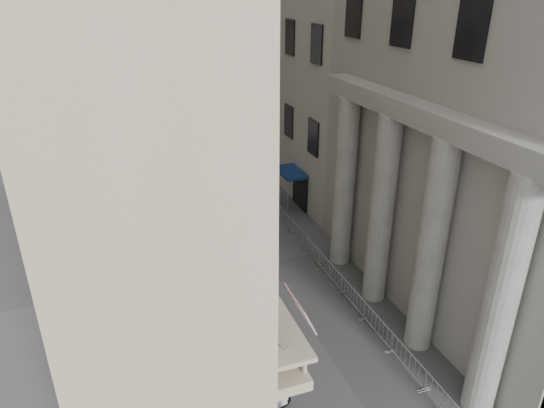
{
  "coord_description": "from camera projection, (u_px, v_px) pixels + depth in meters",
  "views": [
    {
      "loc": [
        -8.28,
        -4.72,
        15.44
      ],
      "look_at": [
        -0.2,
        17.87,
        4.5
      ],
      "focal_mm": 32.0,
      "sensor_mm": 36.0,
      "label": 1
    }
  ],
  "objects": [
    {
      "name": "info_kiosk",
      "position": [
        205.0,
        275.0,
        26.24
      ],
      "size": [
        0.46,
        1.0,
        2.04
      ],
      "rotation": [
        0.0,
        0.0,
        0.18
      ],
      "color": "black",
      "rests_on": "ground"
    },
    {
      "name": "scooter_10",
      "position": [
        215.0,
        285.0,
        27.25
      ],
      "size": [
        1.48,
        0.81,
        1.5
      ],
      "primitive_type": null,
      "rotation": [
        0.0,
        0.0,
        1.76
      ],
      "color": "white",
      "rests_on": "ground"
    },
    {
      "name": "scooter_7",
      "position": [
        235.0,
        329.0,
        23.78
      ],
      "size": [
        1.48,
        0.81,
        1.5
      ],
      "primitive_type": null,
      "rotation": [
        0.0,
        0.0,
        1.76
      ],
      "color": "white",
      "rests_on": "ground"
    },
    {
      "name": "scooter_8",
      "position": [
        228.0,
        312.0,
        24.94
      ],
      "size": [
        1.48,
        0.81,
        1.5
      ],
      "primitive_type": null,
      "rotation": [
        0.0,
        0.0,
        1.76
      ],
      "color": "white",
      "rests_on": "ground"
    },
    {
      "name": "security_tent",
      "position": [
        222.0,
        188.0,
        32.52
      ],
      "size": [
        4.31,
        4.31,
        3.5
      ],
      "color": "white",
      "rests_on": "ground"
    },
    {
      "name": "barrier_2",
      "position": [
        376.0,
        335.0,
        23.37
      ],
      "size": [
        0.6,
        2.4,
        1.1
      ],
      "primitive_type": null,
      "color": "#ABAEB3",
      "rests_on": "ground"
    },
    {
      "name": "barrier_7",
      "position": [
        284.0,
        224.0,
        34.07
      ],
      "size": [
        0.6,
        2.4,
        1.1
      ],
      "primitive_type": null,
      "color": "#ABAEB3",
      "rests_on": "ground"
    },
    {
      "name": "scooter_4",
      "position": [
        261.0,
        388.0,
        20.3
      ],
      "size": [
        1.48,
        0.81,
        1.5
      ],
      "primitive_type": null,
      "rotation": [
        0.0,
        0.0,
        1.76
      ],
      "color": "white",
      "rests_on": "ground"
    },
    {
      "name": "barrier_3",
      "position": [
        352.0,
        305.0,
        25.51
      ],
      "size": [
        0.6,
        2.4,
        1.1
      ],
      "primitive_type": null,
      "color": "#ABAEB3",
      "rests_on": "ground"
    },
    {
      "name": "scooter_9",
      "position": [
        221.0,
        298.0,
        26.1
      ],
      "size": [
        1.48,
        0.81,
        1.5
      ],
      "primitive_type": null,
      "rotation": [
        0.0,
        0.0,
        1.76
      ],
      "color": "white",
      "rests_on": "ground"
    },
    {
      "name": "pedestrian_b",
      "position": [
        244.0,
        164.0,
        42.9
      ],
      "size": [
        1.09,
        1.0,
        1.8
      ],
      "primitive_type": "imported",
      "rotation": [
        0.0,
        0.0,
        2.69
      ],
      "color": "black",
      "rests_on": "ground"
    },
    {
      "name": "pedestrian_c",
      "position": [
        218.0,
        199.0,
        36.18
      ],
      "size": [
        0.89,
        0.72,
        1.58
      ],
      "primitive_type": "imported",
      "rotation": [
        0.0,
        0.0,
        3.46
      ],
      "color": "black",
      "rests_on": "ground"
    },
    {
      "name": "scooter_6",
      "position": [
        243.0,
        346.0,
        22.62
      ],
      "size": [
        1.48,
        0.81,
        1.5
      ],
      "primitive_type": null,
      "rotation": [
        0.0,
        0.0,
        1.76
      ],
      "color": "white",
      "rests_on": "ground"
    },
    {
      "name": "barrier_4",
      "position": [
        331.0,
        280.0,
        27.65
      ],
      "size": [
        0.6,
        2.4,
        1.1
      ],
      "primitive_type": null,
      "color": "#ABAEB3",
      "rests_on": "ground"
    },
    {
      "name": "pedestrian_a",
      "position": [
        241.0,
        214.0,
        33.74
      ],
      "size": [
        0.7,
        0.56,
        1.66
      ],
      "primitive_type": "imported",
      "rotation": [
        0.0,
        0.0,
        2.85
      ],
      "color": "#0D1634",
      "rests_on": "ground"
    },
    {
      "name": "street_lamp",
      "position": [
        191.0,
        169.0,
        30.58
      ],
      "size": [
        2.48,
        1.08,
        7.99
      ],
      "rotation": [
        0.0,
        0.0,
        0.36
      ],
      "color": "#999CA1",
      "rests_on": "ground"
    },
    {
      "name": "barrier_5",
      "position": [
        313.0,
        259.0,
        29.79
      ],
      "size": [
        0.6,
        2.4,
        1.1
      ],
      "primitive_type": null,
      "color": "#ABAEB3",
      "rests_on": "ground"
    },
    {
      "name": "barrier_6",
      "position": [
        297.0,
        240.0,
        31.93
      ],
      "size": [
        0.6,
        2.4,
        1.1
      ],
      "primitive_type": null,
      "color": "#ABAEB3",
      "rests_on": "ground"
    },
    {
      "name": "blue_awning",
      "position": [
        290.0,
        208.0,
        36.53
      ],
      "size": [
        1.6,
        3.0,
        3.0
      ],
      "primitive_type": null,
      "color": "navy",
      "rests_on": "ground"
    },
    {
      "name": "scooter_5",
      "position": [
        251.0,
        366.0,
        21.46
      ],
      "size": [
        1.48,
        0.81,
        1.5
      ],
      "primitive_type": null,
      "rotation": [
        0.0,
        0.0,
        1.76
      ],
      "color": "white",
      "rests_on": "ground"
    },
    {
      "name": "iron_fence",
      "position": [
        202.0,
        286.0,
        27.08
      ],
      "size": [
        0.3,
        28.0,
        1.4
      ],
      "primitive_type": null,
      "color": "black",
      "rests_on": "ground"
    },
    {
      "name": "barrier_1",
      "position": [
        406.0,
        370.0,
        21.22
      ],
      "size": [
        0.6,
        2.4,
        1.1
      ],
      "primitive_type": null,
      "color": "#ABAEB3",
      "rests_on": "ground"
    },
    {
      "name": "barrier_8",
      "position": [
        272.0,
        210.0,
        36.22
      ],
      "size": [
        0.6,
        2.4,
        1.1
      ],
      "primitive_type": null,
      "color": "#ABAEB3",
      "rests_on": "ground"
    },
    {
      "name": "scooter_11",
      "position": [
        210.0,
        272.0,
        28.41
      ],
      "size": [
        1.48,
        0.81,
        1.5
      ],
      "primitive_type": null,
      "rotation": [
        0.0,
        0.0,
        1.76
      ],
      "color": "white",
      "rests_on": "ground"
    }
  ]
}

